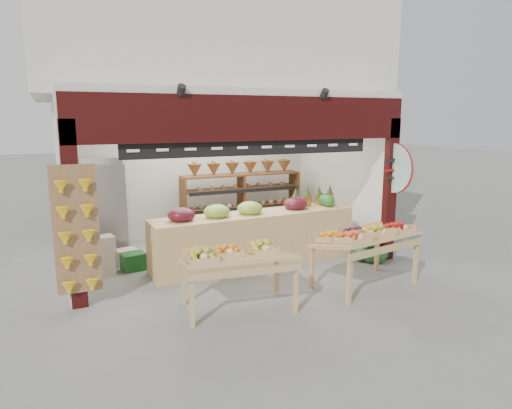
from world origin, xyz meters
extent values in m
plane|color=slate|center=(0.00, 0.00, 0.00)|extent=(60.00, 60.00, 0.00)
cube|color=beige|center=(0.00, 2.29, 1.50)|extent=(5.76, 0.18, 3.00)
cube|color=beige|center=(-2.79, 0.60, 1.50)|extent=(0.18, 3.38, 3.00)
cube|color=beige|center=(2.79, 0.60, 1.50)|extent=(0.18, 3.38, 3.00)
cube|color=beige|center=(0.00, 0.60, 3.06)|extent=(5.76, 3.38, 0.12)
cube|color=beige|center=(0.00, 1.70, 4.20)|extent=(6.36, 4.60, 2.40)
cube|color=black|center=(0.00, -1.05, 2.65)|extent=(5.70, 0.14, 0.70)
cube|color=black|center=(-2.75, -1.05, 1.32)|extent=(0.22, 0.14, 2.65)
cube|color=black|center=(2.75, -1.05, 1.32)|extent=(0.22, 0.14, 2.65)
cube|color=black|center=(0.00, -1.02, 2.20)|extent=(4.20, 0.05, 0.26)
cylinder|color=white|center=(0.10, -0.95, 2.45)|extent=(0.34, 0.05, 0.34)
cube|color=#916642|center=(-2.73, -1.14, 1.15)|extent=(0.60, 0.04, 1.80)
cylinder|color=#A3CDB9|center=(2.75, -1.14, 1.75)|extent=(0.04, 0.90, 0.90)
cylinder|color=maroon|center=(2.75, -1.16, 1.75)|extent=(0.01, 0.92, 0.92)
cube|color=brown|center=(-0.49, 1.59, 0.71)|extent=(0.05, 0.45, 1.42)
cube|color=brown|center=(0.85, 1.59, 0.71)|extent=(0.05, 0.45, 1.42)
cube|color=brown|center=(2.18, 1.59, 0.71)|extent=(0.05, 0.45, 1.42)
cube|color=brown|center=(0.85, 1.59, 0.31)|extent=(2.67, 0.45, 0.04)
cube|color=brown|center=(0.85, 1.59, 0.71)|extent=(2.67, 0.45, 0.04)
cube|color=brown|center=(0.85, 1.59, 1.11)|extent=(2.67, 0.45, 0.04)
cube|color=brown|center=(0.85, 1.59, 1.42)|extent=(2.67, 0.45, 0.04)
cone|color=brown|center=(-0.22, 1.59, 1.56)|extent=(0.32, 0.32, 0.28)
cone|color=brown|center=(0.20, 1.59, 1.56)|extent=(0.32, 0.32, 0.28)
cone|color=brown|center=(0.63, 1.59, 1.56)|extent=(0.32, 0.32, 0.28)
cone|color=brown|center=(1.06, 1.59, 1.56)|extent=(0.32, 0.32, 0.28)
cone|color=brown|center=(1.49, 1.59, 1.56)|extent=(0.32, 0.32, 0.28)
cone|color=brown|center=(1.91, 1.59, 1.56)|extent=(0.32, 0.32, 0.28)
cube|color=silver|center=(-2.04, 1.47, 0.97)|extent=(0.90, 0.90, 1.93)
cube|color=beige|center=(-2.33, 0.27, 0.18)|extent=(0.47, 0.39, 0.36)
cube|color=beige|center=(-2.28, 0.27, 0.51)|extent=(0.43, 0.36, 0.30)
cube|color=#144C19|center=(-1.78, 0.26, 0.15)|extent=(0.45, 0.37, 0.30)
cube|color=beige|center=(-1.84, 0.66, 0.14)|extent=(0.41, 0.34, 0.28)
cube|color=tan|center=(0.33, -0.31, 0.48)|extent=(3.86, 0.92, 0.96)
ellipsoid|color=#59141E|center=(-1.05, -0.37, 1.06)|extent=(0.47, 0.43, 0.26)
ellipsoid|color=#8CB23F|center=(-0.41, -0.34, 1.06)|extent=(0.47, 0.43, 0.26)
ellipsoid|color=#8CB23F|center=(0.22, -0.31, 1.06)|extent=(0.47, 0.43, 0.26)
ellipsoid|color=#59141E|center=(1.18, -0.27, 1.06)|extent=(0.47, 0.43, 0.26)
cylinder|color=olive|center=(1.28, -0.10, 1.07)|extent=(0.15, 0.15, 0.22)
cylinder|color=olive|center=(1.55, -0.09, 1.07)|extent=(0.15, 0.15, 0.22)
cylinder|color=olive|center=(1.81, -0.08, 1.07)|extent=(0.15, 0.15, 0.22)
cylinder|color=olive|center=(2.08, -0.07, 1.07)|extent=(0.15, 0.15, 0.22)
cube|color=tan|center=(-0.72, -2.05, 0.72)|extent=(1.64, 1.04, 0.23)
cube|color=tan|center=(-1.47, -2.34, 0.31)|extent=(0.07, 0.07, 0.62)
cube|color=tan|center=(-0.05, -2.51, 0.31)|extent=(0.07, 0.07, 0.62)
cube|color=tan|center=(-1.38, -1.60, 0.31)|extent=(0.07, 0.07, 0.62)
cube|color=tan|center=(0.04, -1.76, 0.31)|extent=(0.07, 0.07, 0.62)
cube|color=tan|center=(1.47, -2.04, 0.77)|extent=(1.78, 1.19, 0.24)
cube|color=tan|center=(0.80, -2.57, 0.33)|extent=(0.07, 0.07, 0.67)
cube|color=tan|center=(2.29, -2.30, 0.33)|extent=(0.07, 0.07, 0.67)
cube|color=tan|center=(0.65, -1.78, 0.33)|extent=(0.07, 0.07, 0.67)
cube|color=tan|center=(2.15, -1.51, 0.33)|extent=(0.07, 0.07, 0.67)
sphere|color=#17461C|center=(2.30, -1.12, 0.12)|extent=(0.25, 0.25, 0.25)
sphere|color=#17461C|center=(2.57, -1.12, 0.12)|extent=(0.25, 0.25, 0.25)
sphere|color=#17461C|center=(2.30, -0.86, 0.12)|extent=(0.25, 0.25, 0.25)
sphere|color=#17461C|center=(2.57, -0.86, 0.12)|extent=(0.25, 0.25, 0.25)
sphere|color=#17461C|center=(2.44, -0.99, 0.35)|extent=(0.25, 0.25, 0.25)
sphere|color=#17461C|center=(2.44, -1.21, 0.12)|extent=(0.25, 0.25, 0.25)
sphere|color=#17461C|center=(2.22, -0.99, 0.12)|extent=(0.25, 0.25, 0.25)
sphere|color=#17461C|center=(2.30, -0.84, 0.35)|extent=(0.25, 0.25, 0.25)
sphere|color=#17461C|center=(2.62, -0.96, 0.12)|extent=(0.25, 0.25, 0.25)
camera|label=1|loc=(-2.97, -7.68, 2.67)|focal=32.00mm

